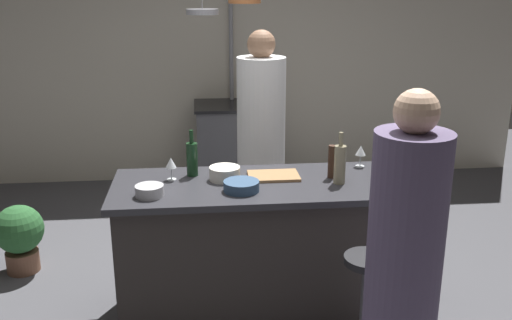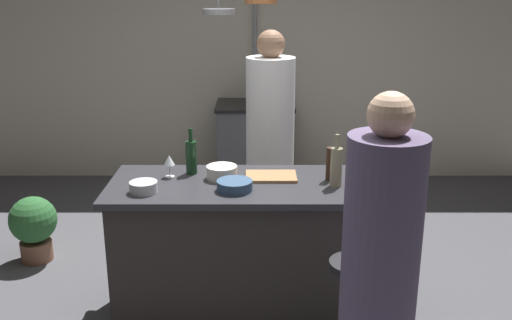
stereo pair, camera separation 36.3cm
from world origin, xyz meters
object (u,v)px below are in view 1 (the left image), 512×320
Objects in this scene: wine_bottle_dark at (386,161)px; mixing_bowl_steel at (149,191)px; bar_stool_right at (365,307)px; wine_glass_by_chef at (171,164)px; chef at (261,153)px; wine_glass_near_left_guest at (361,152)px; guest_right at (403,277)px; mixing_bowl_blue at (241,186)px; potted_plant at (19,234)px; wine_bottle_red at (192,158)px; cutting_board at (273,176)px; mixing_bowl_ceramic at (225,173)px; stove_range at (234,146)px; pepper_mill at (332,162)px; wine_bottle_white at (340,164)px.

wine_bottle_dark is 1.46m from mixing_bowl_steel.
bar_stool_right is 4.66× the size of wine_glass_by_chef.
wine_glass_by_chef is (-0.66, -0.83, 0.19)m from chef.
wine_glass_by_chef is (-1.25, -0.15, 0.00)m from wine_glass_near_left_guest.
guest_right is at bearing -83.27° from bar_stool_right.
wine_glass_near_left_guest is 0.69× the size of mixing_bowl_blue.
wine_bottle_red is at bearing -22.80° from potted_plant.
wine_bottle_red is 1.40× the size of mixing_bowl_blue.
chef is 5.48× the size of cutting_board.
wine_bottle_dark reaches higher than wine_glass_by_chef.
guest_right is 5.30× the size of wine_bottle_dark.
cutting_board reaches higher than potted_plant.
mixing_bowl_ceramic is (-1.00, 0.10, -0.08)m from wine_bottle_dark.
wine_bottle_dark is at bearing -16.78° from potted_plant.
cutting_board is (1.81, -0.63, 0.61)m from potted_plant.
mixing_bowl_steel is (-0.25, -0.35, -0.08)m from wine_bottle_red.
potted_plant is at bearing 156.56° from mixing_bowl_ceramic.
cutting_board is at bearing -1.05° from wine_glass_by_chef.
bar_stool_right is at bearing -80.30° from stove_range.
bar_stool_right is 4.11× the size of mixing_bowl_steel.
pepper_mill reaches higher than mixing_bowl_ceramic.
cutting_board is at bearing -19.33° from potted_plant.
chef is 0.93m from wine_glass_near_left_guest.
potted_plant is at bearing 157.20° from wine_bottle_red.
mixing_bowl_steel reaches higher than potted_plant.
chef is at bearing -85.46° from stove_range.
chef is at bearing 77.63° from mixing_bowl_blue.
pepper_mill is (-0.06, 0.67, 0.63)m from bar_stool_right.
stove_range reaches higher than potted_plant.
mixing_bowl_ceramic reaches higher than mixing_bowl_steel.
mixing_bowl_steel is 0.53m from mixing_bowl_blue.
mixing_bowl_ceramic is at bearing 112.37° from mixing_bowl_blue.
wine_bottle_red is 1.81× the size of mixing_bowl_steel.
mixing_bowl_blue is (-0.59, -0.19, -0.07)m from pepper_mill.
wine_bottle_dark is at bearing -55.01° from chef.
wine_glass_near_left_guest is 0.93m from mixing_bowl_ceramic.
cutting_board is 0.53m from wine_bottle_red.
wine_glass_near_left_guest and wine_glass_by_chef have the same top height.
bar_stool_right is 2.28× the size of wine_bottle_red.
mixing_bowl_steel is (1.05, -0.90, 0.64)m from potted_plant.
mixing_bowl_blue is (-0.69, 0.87, 0.16)m from guest_right.
stove_range is 2.43m from potted_plant.
wine_glass_near_left_guest reaches higher than stove_range.
wine_bottle_dark is at bearing -9.81° from wine_bottle_red.
guest_right is at bearing -84.52° from pepper_mill.
wine_bottle_white is 0.72m from mixing_bowl_ceramic.
wine_bottle_dark is at bearing 5.66° from mixing_bowl_steel.
wine_bottle_dark is 1.22m from wine_bottle_red.
wine_bottle_red is at bearing 139.21° from bar_stool_right.
mixing_bowl_ceramic is at bearing -169.31° from wine_glass_near_left_guest.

